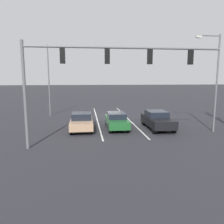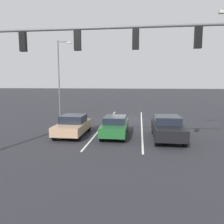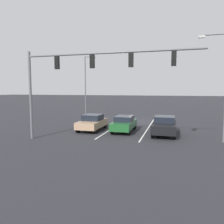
{
  "view_description": "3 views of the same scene",
  "coord_description": "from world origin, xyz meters",
  "px_view_note": "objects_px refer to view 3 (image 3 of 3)",
  "views": [
    {
      "loc": [
        2.91,
        26.45,
        4.52
      ],
      "look_at": [
        0.8,
        8.86,
        1.76
      ],
      "focal_mm": 35.0,
      "sensor_mm": 36.0,
      "label": 1
    },
    {
      "loc": [
        -1.5,
        22.83,
        3.88
      ],
      "look_at": [
        0.51,
        7.0,
        1.72
      ],
      "focal_mm": 35.0,
      "sensor_mm": 36.0,
      "label": 2
    },
    {
      "loc": [
        -4.08,
        27.07,
        3.89
      ],
      "look_at": [
        1.33,
        7.72,
        1.83
      ],
      "focal_mm": 35.0,
      "sensor_mm": 36.0,
      "label": 3
    }
  ],
  "objects_px": {
    "traffic_signal_gantry": "(84,70)",
    "car_darkgreen_midlane_front": "(124,123)",
    "car_tan_rightlane_front": "(92,122)",
    "street_lamp_left_shoulder": "(223,80)",
    "street_lamp_right_shoulder": "(86,83)",
    "car_black_leftlane_front": "(164,125)"
  },
  "relations": [
    {
      "from": "traffic_signal_gantry",
      "to": "car_darkgreen_midlane_front",
      "type": "bearing_deg",
      "value": -112.17
    },
    {
      "from": "car_tan_rightlane_front",
      "to": "car_darkgreen_midlane_front",
      "type": "distance_m",
      "value": 3.1
    },
    {
      "from": "car_tan_rightlane_front",
      "to": "car_darkgreen_midlane_front",
      "type": "relative_size",
      "value": 0.98
    },
    {
      "from": "street_lamp_left_shoulder",
      "to": "car_darkgreen_midlane_front",
      "type": "bearing_deg",
      "value": -15.64
    },
    {
      "from": "car_tan_rightlane_front",
      "to": "street_lamp_left_shoulder",
      "type": "relative_size",
      "value": 0.52
    },
    {
      "from": "street_lamp_right_shoulder",
      "to": "car_black_leftlane_front",
      "type": "bearing_deg",
      "value": 142.76
    },
    {
      "from": "car_tan_rightlane_front",
      "to": "car_darkgreen_midlane_front",
      "type": "height_order",
      "value": "car_tan_rightlane_front"
    },
    {
      "from": "car_darkgreen_midlane_front",
      "to": "car_black_leftlane_front",
      "type": "bearing_deg",
      "value": 172.89
    },
    {
      "from": "traffic_signal_gantry",
      "to": "street_lamp_left_shoulder",
      "type": "xyz_separation_m",
      "value": [
        -9.74,
        -2.66,
        -0.66
      ]
    },
    {
      "from": "car_tan_rightlane_front",
      "to": "traffic_signal_gantry",
      "type": "height_order",
      "value": "traffic_signal_gantry"
    },
    {
      "from": "traffic_signal_gantry",
      "to": "street_lamp_right_shoulder",
      "type": "xyz_separation_m",
      "value": [
        4.86,
        -12.35,
        -0.57
      ]
    },
    {
      "from": "car_darkgreen_midlane_front",
      "to": "street_lamp_right_shoulder",
      "type": "height_order",
      "value": "street_lamp_right_shoulder"
    },
    {
      "from": "car_tan_rightlane_front",
      "to": "street_lamp_left_shoulder",
      "type": "bearing_deg",
      "value": 169.47
    },
    {
      "from": "car_black_leftlane_front",
      "to": "street_lamp_right_shoulder",
      "type": "xyz_separation_m",
      "value": [
        10.48,
        -7.97,
        3.89
      ]
    },
    {
      "from": "traffic_signal_gantry",
      "to": "car_black_leftlane_front",
      "type": "bearing_deg",
      "value": -142.06
    },
    {
      "from": "car_black_leftlane_front",
      "to": "street_lamp_left_shoulder",
      "type": "height_order",
      "value": "street_lamp_left_shoulder"
    },
    {
      "from": "traffic_signal_gantry",
      "to": "street_lamp_right_shoulder",
      "type": "distance_m",
      "value": 13.29
    },
    {
      "from": "street_lamp_right_shoulder",
      "to": "car_tan_rightlane_front",
      "type": "bearing_deg",
      "value": 115.97
    },
    {
      "from": "traffic_signal_gantry",
      "to": "street_lamp_left_shoulder",
      "type": "distance_m",
      "value": 10.12
    },
    {
      "from": "car_tan_rightlane_front",
      "to": "street_lamp_right_shoulder",
      "type": "distance_m",
      "value": 9.4
    },
    {
      "from": "car_black_leftlane_front",
      "to": "car_darkgreen_midlane_front",
      "type": "bearing_deg",
      "value": -7.11
    },
    {
      "from": "car_black_leftlane_front",
      "to": "car_tan_rightlane_front",
      "type": "bearing_deg",
      "value": -2.55
    }
  ]
}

